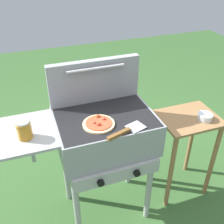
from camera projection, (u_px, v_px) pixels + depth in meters
ground_plane at (106, 206)px, 2.20m from camera, size 8.00×8.00×0.00m
grill at (103, 135)px, 1.78m from camera, size 0.96×0.53×0.90m
grill_lid_open at (94, 81)px, 1.79m from camera, size 0.63×0.08×0.30m
pizza_pepperoni at (99, 123)px, 1.62m from camera, size 0.20×0.20×0.04m
sauce_jar at (24, 130)px, 1.49m from camera, size 0.08×0.08×0.11m
spatula at (126, 131)px, 1.56m from camera, size 0.27×0.13×0.02m
prep_table at (185, 139)px, 2.09m from camera, size 0.44×0.36×0.74m
topping_bowl_near at (205, 117)px, 1.94m from camera, size 0.11×0.11×0.04m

